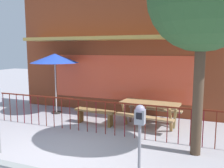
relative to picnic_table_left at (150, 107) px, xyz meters
name	(u,v)px	position (x,y,z in m)	size (l,w,h in m)	color
ground	(58,156)	(-1.45, -2.91, -0.61)	(40.00, 40.00, 0.00)	#9F9BA2
pub_storefront	(122,47)	(-1.45, 1.49, 1.90)	(8.65, 1.47, 5.04)	#541A14
patio_fence_front	(91,110)	(-1.45, -1.18, 0.05)	(7.29, 0.04, 0.97)	maroon
picnic_table_left	(150,107)	(0.00, 0.00, 0.00)	(1.94, 1.55, 0.79)	#997247
patio_umbrella	(55,59)	(-3.67, 0.29, 1.47)	(1.79, 1.79, 2.27)	black
patio_bench	(95,114)	(-1.70, -0.43, -0.26)	(1.42, 0.44, 0.48)	olive
parking_meter_far	(140,123)	(0.54, -3.26, 0.51)	(0.18, 0.17, 1.44)	gray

